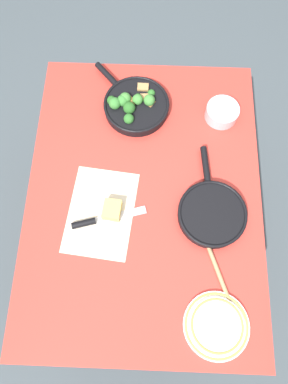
{
  "coord_description": "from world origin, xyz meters",
  "views": [
    {
      "loc": [
        0.42,
        0.02,
        1.94
      ],
      "look_at": [
        0.0,
        0.0,
        0.76
      ],
      "focal_mm": 32.0,
      "sensor_mm": 36.0,
      "label": 1
    }
  ],
  "objects_px": {
    "skillet_broccoli": "(135,104)",
    "dinner_plate_stack": "(217,326)",
    "skillet_eggs": "(212,213)",
    "grater_knife": "(98,220)",
    "cheese_block": "(112,210)",
    "prep_bowl_steel": "(222,112)",
    "wooden_spoon": "(211,253)"
  },
  "relations": [
    {
      "from": "cheese_block",
      "to": "skillet_eggs",
      "type": "bearing_deg",
      "value": 90.38
    },
    {
      "from": "dinner_plate_stack",
      "to": "skillet_eggs",
      "type": "bearing_deg",
      "value": -179.04
    },
    {
      "from": "grater_knife",
      "to": "dinner_plate_stack",
      "type": "height_order",
      "value": "dinner_plate_stack"
    },
    {
      "from": "wooden_spoon",
      "to": "prep_bowl_steel",
      "type": "bearing_deg",
      "value": -25.61
    },
    {
      "from": "wooden_spoon",
      "to": "cheese_block",
      "type": "height_order",
      "value": "cheese_block"
    },
    {
      "from": "wooden_spoon",
      "to": "dinner_plate_stack",
      "type": "distance_m",
      "value": 0.23
    },
    {
      "from": "grater_knife",
      "to": "cheese_block",
      "type": "distance_m",
      "value": 0.06
    },
    {
      "from": "grater_knife",
      "to": "cheese_block",
      "type": "bearing_deg",
      "value": 20.2
    },
    {
      "from": "skillet_broccoli",
      "to": "skillet_eggs",
      "type": "bearing_deg",
      "value": 172.31
    },
    {
      "from": "dinner_plate_stack",
      "to": "prep_bowl_steel",
      "type": "distance_m",
      "value": 0.79
    },
    {
      "from": "skillet_broccoli",
      "to": "wooden_spoon",
      "type": "xyz_separation_m",
      "value": [
        0.58,
        0.29,
        -0.02
      ]
    },
    {
      "from": "skillet_broccoli",
      "to": "skillet_eggs",
      "type": "relative_size",
      "value": 0.86
    },
    {
      "from": "cheese_block",
      "to": "dinner_plate_stack",
      "type": "height_order",
      "value": "cheese_block"
    },
    {
      "from": "cheese_block",
      "to": "dinner_plate_stack",
      "type": "bearing_deg",
      "value": 44.24
    },
    {
      "from": "skillet_broccoli",
      "to": "dinner_plate_stack",
      "type": "height_order",
      "value": "skillet_broccoli"
    },
    {
      "from": "grater_knife",
      "to": "dinner_plate_stack",
      "type": "xyz_separation_m",
      "value": [
        0.34,
        0.41,
        0.0
      ]
    },
    {
      "from": "skillet_eggs",
      "to": "cheese_block",
      "type": "relative_size",
      "value": 4.97
    },
    {
      "from": "skillet_broccoli",
      "to": "prep_bowl_steel",
      "type": "xyz_separation_m",
      "value": [
        0.02,
        0.35,
        -0.0
      ]
    },
    {
      "from": "skillet_eggs",
      "to": "prep_bowl_steel",
      "type": "bearing_deg",
      "value": -12.62
    },
    {
      "from": "skillet_eggs",
      "to": "dinner_plate_stack",
      "type": "bearing_deg",
      "value": 175.37
    },
    {
      "from": "skillet_eggs",
      "to": "grater_knife",
      "type": "distance_m",
      "value": 0.41
    },
    {
      "from": "skillet_broccoli",
      "to": "cheese_block",
      "type": "distance_m",
      "value": 0.45
    },
    {
      "from": "wooden_spoon",
      "to": "cheese_block",
      "type": "bearing_deg",
      "value": 48.46
    },
    {
      "from": "wooden_spoon",
      "to": "dinner_plate_stack",
      "type": "relative_size",
      "value": 1.76
    },
    {
      "from": "wooden_spoon",
      "to": "cheese_block",
      "type": "xyz_separation_m",
      "value": [
        -0.14,
        -0.35,
        0.01
      ]
    },
    {
      "from": "skillet_broccoli",
      "to": "wooden_spoon",
      "type": "height_order",
      "value": "skillet_broccoli"
    },
    {
      "from": "skillet_broccoli",
      "to": "grater_knife",
      "type": "relative_size",
      "value": 1.25
    },
    {
      "from": "skillet_eggs",
      "to": "skillet_broccoli",
      "type": "bearing_deg",
      "value": 28.36
    },
    {
      "from": "dinner_plate_stack",
      "to": "prep_bowl_steel",
      "type": "relative_size",
      "value": 1.67
    },
    {
      "from": "skillet_eggs",
      "to": "prep_bowl_steel",
      "type": "relative_size",
      "value": 3.0
    },
    {
      "from": "wooden_spoon",
      "to": "skillet_broccoli",
      "type": "bearing_deg",
      "value": 6.7
    },
    {
      "from": "skillet_eggs",
      "to": "prep_bowl_steel",
      "type": "height_order",
      "value": "prep_bowl_steel"
    }
  ]
}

